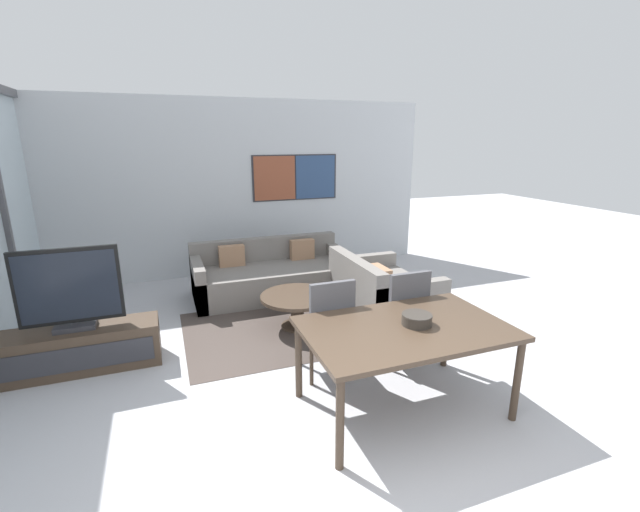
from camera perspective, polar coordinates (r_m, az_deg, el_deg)
The scene contains 12 objects.
ground_plane at distance 3.06m, azimuth 8.83°, elevation -30.50°, with size 24.00×24.00×0.00m, color #B2B2B7.
wall_back at distance 7.14m, azimuth -11.22°, elevation 8.84°, with size 6.63×0.09×2.80m.
area_rug at distance 5.22m, azimuth -3.01°, elevation -9.35°, with size 2.62×1.74×0.01m.
tv_console at distance 4.85m, azimuth -29.43°, elevation -10.75°, with size 1.47×0.43×0.43m.
television at distance 4.64m, azimuth -30.41°, elevation -4.01°, with size 0.90×0.20×0.80m.
sofa_main at distance 6.27m, azimuth -6.54°, elevation -2.59°, with size 2.20×0.99×0.76m.
sofa_side at distance 5.58m, azimuth 7.85°, elevation -4.94°, with size 0.99×1.40×0.76m.
coffee_table at distance 5.10m, azimuth -3.05°, elevation -6.27°, with size 0.87×0.87×0.41m.
dining_table at distance 3.55m, azimuth 11.28°, elevation -10.18°, with size 1.63×1.03×0.74m.
dining_chair_left at distance 4.01m, azimuth 1.03°, elevation -9.04°, with size 0.46×0.46×0.97m.
dining_chair_centre at distance 4.34m, azimuth 10.89°, elevation -7.41°, with size 0.46×0.46×0.97m.
fruit_bowl at distance 3.55m, azimuth 12.79°, elevation -8.15°, with size 0.25×0.25×0.09m.
Camera 1 is at (-1.11, -1.82, 2.19)m, focal length 24.00 mm.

